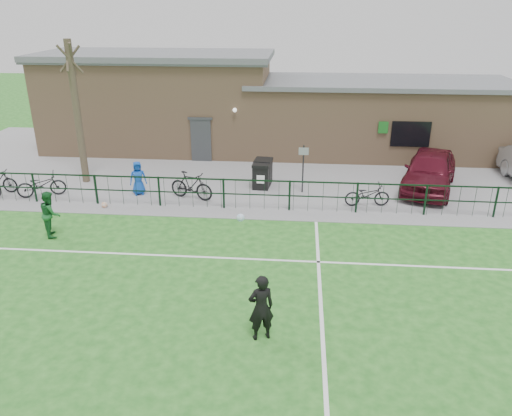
# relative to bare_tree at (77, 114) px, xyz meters

# --- Properties ---
(ground) EXTENTS (90.00, 90.00, 0.00)m
(ground) POSITION_rel_bare_tree_xyz_m (8.00, -10.50, -3.00)
(ground) COLOR #1F5D1B
(ground) RESTS_ON ground
(paving_strip) EXTENTS (34.00, 13.00, 0.02)m
(paving_strip) POSITION_rel_bare_tree_xyz_m (8.00, 3.00, -2.99)
(paving_strip) COLOR gray
(paving_strip) RESTS_ON ground
(pitch_line_touch) EXTENTS (28.00, 0.10, 0.01)m
(pitch_line_touch) POSITION_rel_bare_tree_xyz_m (8.00, -2.70, -3.00)
(pitch_line_touch) COLOR white
(pitch_line_touch) RESTS_ON ground
(pitch_line_mid) EXTENTS (28.00, 0.10, 0.01)m
(pitch_line_mid) POSITION_rel_bare_tree_xyz_m (8.00, -6.50, -3.00)
(pitch_line_mid) COLOR white
(pitch_line_mid) RESTS_ON ground
(pitch_line_perp) EXTENTS (0.10, 16.00, 0.01)m
(pitch_line_perp) POSITION_rel_bare_tree_xyz_m (10.00, -10.50, -3.00)
(pitch_line_perp) COLOR white
(pitch_line_perp) RESTS_ON ground
(perimeter_fence) EXTENTS (28.00, 0.10, 1.20)m
(perimeter_fence) POSITION_rel_bare_tree_xyz_m (8.00, -2.50, -2.40)
(perimeter_fence) COLOR black
(perimeter_fence) RESTS_ON ground
(bare_tree) EXTENTS (0.30, 0.30, 6.00)m
(bare_tree) POSITION_rel_bare_tree_xyz_m (0.00, 0.00, 0.00)
(bare_tree) COLOR #423628
(bare_tree) RESTS_ON ground
(wheelie_bin_left) EXTENTS (0.71, 0.80, 1.01)m
(wheelie_bin_left) POSITION_rel_bare_tree_xyz_m (7.75, -0.13, -2.48)
(wheelie_bin_left) COLOR black
(wheelie_bin_left) RESTS_ON paving_strip
(wheelie_bin_right) EXTENTS (0.76, 0.84, 1.03)m
(wheelie_bin_right) POSITION_rel_bare_tree_xyz_m (7.80, 0.33, -2.46)
(wheelie_bin_right) COLOR black
(wheelie_bin_right) RESTS_ON paving_strip
(sign_post) EXTENTS (0.07, 0.07, 2.00)m
(sign_post) POSITION_rel_bare_tree_xyz_m (9.49, -0.51, -1.98)
(sign_post) COLOR black
(sign_post) RESTS_ON paving_strip
(car_maroon) EXTENTS (3.37, 5.17, 1.64)m
(car_maroon) POSITION_rel_bare_tree_xyz_m (14.77, 0.37, -2.16)
(car_maroon) COLOR #4E0D1B
(car_maroon) RESTS_ON paving_strip
(bicycle_c) EXTENTS (1.98, 1.33, 0.99)m
(bicycle_c) POSITION_rel_bare_tree_xyz_m (-1.03, -1.91, -2.49)
(bicycle_c) COLOR black
(bicycle_c) RESTS_ON paving_strip
(bicycle_d) EXTENTS (1.94, 1.09, 1.12)m
(bicycle_d) POSITION_rel_bare_tree_xyz_m (5.07, -1.67, -2.42)
(bicycle_d) COLOR black
(bicycle_d) RESTS_ON paving_strip
(bicycle_e) EXTENTS (1.78, 0.80, 0.91)m
(bicycle_e) POSITION_rel_bare_tree_xyz_m (11.98, -1.80, -2.53)
(bicycle_e) COLOR black
(bicycle_e) RESTS_ON paving_strip
(spectator_child) EXTENTS (0.79, 0.65, 1.39)m
(spectator_child) POSITION_rel_bare_tree_xyz_m (2.81, -1.33, -2.29)
(spectator_child) COLOR #1247B1
(spectator_child) RESTS_ON paving_strip
(goalkeeper_kick) EXTENTS (1.21, 2.86, 2.11)m
(goalkeeper_kick) POSITION_rel_bare_tree_xyz_m (8.53, -10.29, -2.13)
(goalkeeper_kick) COLOR black
(goalkeeper_kick) RESTS_ON ground
(outfield_player) EXTENTS (0.88, 0.95, 1.57)m
(outfield_player) POSITION_rel_bare_tree_xyz_m (1.07, -5.36, -2.21)
(outfield_player) COLOR #1A5C28
(outfield_player) RESTS_ON ground
(ball_ground) EXTENTS (0.24, 0.24, 0.24)m
(ball_ground) POSITION_rel_bare_tree_xyz_m (1.91, -2.85, -2.88)
(ball_ground) COLOR silver
(ball_ground) RESTS_ON ground
(clubhouse) EXTENTS (24.25, 5.40, 4.96)m
(clubhouse) POSITION_rel_bare_tree_xyz_m (7.12, 6.00, -0.78)
(clubhouse) COLOR tan
(clubhouse) RESTS_ON ground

